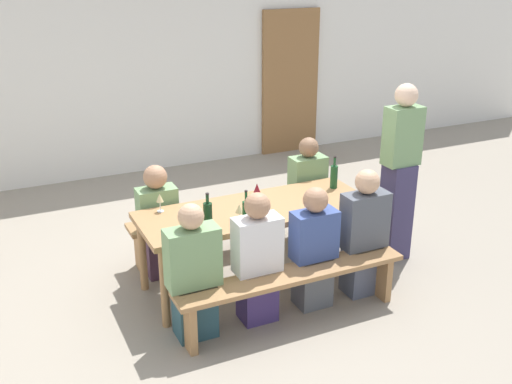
{
  "coord_description": "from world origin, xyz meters",
  "views": [
    {
      "loc": [
        -2.12,
        -4.5,
        2.86
      ],
      "look_at": [
        0.0,
        0.0,
        0.9
      ],
      "focal_mm": 42.99,
      "sensor_mm": 36.0,
      "label": 1
    }
  ],
  "objects_px": {
    "wine_bottle_2": "(334,176)",
    "wine_glass_0": "(257,189)",
    "wine_bottle_1": "(208,216)",
    "wine_bottle_0": "(246,213)",
    "wooden_door": "(290,82)",
    "seated_guest_near_0": "(193,276)",
    "tasting_table": "(256,216)",
    "wine_glass_2": "(160,199)",
    "standing_host": "(399,175)",
    "seated_guest_near_2": "(314,251)",
    "seated_guest_near_3": "(364,236)",
    "bench_near": "(292,283)",
    "bench_far": "(227,220)",
    "seated_guest_far_1": "(307,194)",
    "seated_guest_near_1": "(257,261)",
    "seated_guest_far_0": "(158,223)",
    "wine_glass_1": "(239,209)"
  },
  "relations": [
    {
      "from": "wine_bottle_2",
      "to": "seated_guest_near_0",
      "type": "xyz_separation_m",
      "value": [
        -1.67,
        -0.67,
        -0.34
      ]
    },
    {
      "from": "bench_near",
      "to": "wine_bottle_1",
      "type": "xyz_separation_m",
      "value": [
        -0.55,
        0.42,
        0.52
      ]
    },
    {
      "from": "wooden_door",
      "to": "wine_glass_2",
      "type": "relative_size",
      "value": 12.63
    },
    {
      "from": "bench_far",
      "to": "wine_bottle_0",
      "type": "xyz_separation_m",
      "value": [
        -0.24,
        -1.0,
        0.51
      ]
    },
    {
      "from": "tasting_table",
      "to": "seated_guest_near_0",
      "type": "relative_size",
      "value": 1.85
    },
    {
      "from": "standing_host",
      "to": "bench_far",
      "type": "bearing_deg",
      "value": -28.29
    },
    {
      "from": "seated_guest_far_0",
      "to": "standing_host",
      "type": "xyz_separation_m",
      "value": [
        2.21,
        -0.64,
        0.34
      ]
    },
    {
      "from": "wine_bottle_2",
      "to": "seated_guest_near_2",
      "type": "relative_size",
      "value": 0.29
    },
    {
      "from": "wine_glass_1",
      "to": "seated_guest_near_0",
      "type": "bearing_deg",
      "value": -147.36
    },
    {
      "from": "wooden_door",
      "to": "seated_guest_near_3",
      "type": "height_order",
      "value": "wooden_door"
    },
    {
      "from": "wine_glass_1",
      "to": "seated_guest_near_1",
      "type": "xyz_separation_m",
      "value": [
        0.0,
        -0.35,
        -0.32
      ]
    },
    {
      "from": "wine_bottle_0",
      "to": "seated_guest_near_1",
      "type": "xyz_separation_m",
      "value": [
        -0.0,
        -0.22,
        -0.33
      ]
    },
    {
      "from": "tasting_table",
      "to": "wine_bottle_0",
      "type": "height_order",
      "value": "wine_bottle_0"
    },
    {
      "from": "wine_glass_0",
      "to": "seated_guest_far_0",
      "type": "height_order",
      "value": "seated_guest_far_0"
    },
    {
      "from": "wine_bottle_2",
      "to": "wine_glass_2",
      "type": "distance_m",
      "value": 1.67
    },
    {
      "from": "wine_bottle_1",
      "to": "seated_guest_near_0",
      "type": "relative_size",
      "value": 0.29
    },
    {
      "from": "bench_near",
      "to": "tasting_table",
      "type": "bearing_deg",
      "value": 90.0
    },
    {
      "from": "seated_guest_near_1",
      "to": "standing_host",
      "type": "xyz_separation_m",
      "value": [
        1.71,
        0.44,
        0.33
      ]
    },
    {
      "from": "standing_host",
      "to": "wine_glass_1",
      "type": "bearing_deg",
      "value": 2.92
    },
    {
      "from": "wooden_door",
      "to": "wine_bottle_1",
      "type": "height_order",
      "value": "wooden_door"
    },
    {
      "from": "seated_guest_near_1",
      "to": "wine_bottle_1",
      "type": "bearing_deg",
      "value": 48.58
    },
    {
      "from": "wooden_door",
      "to": "seated_guest_near_0",
      "type": "distance_m",
      "value": 4.98
    },
    {
      "from": "bench_near",
      "to": "wine_glass_2",
      "type": "height_order",
      "value": "wine_glass_2"
    },
    {
      "from": "wine_bottle_0",
      "to": "wine_bottle_2",
      "type": "distance_m",
      "value": 1.2
    },
    {
      "from": "bench_far",
      "to": "standing_host",
      "type": "bearing_deg",
      "value": -28.29
    },
    {
      "from": "wine_bottle_2",
      "to": "wine_glass_0",
      "type": "height_order",
      "value": "wine_bottle_2"
    },
    {
      "from": "bench_far",
      "to": "wine_bottle_0",
      "type": "height_order",
      "value": "wine_bottle_0"
    },
    {
      "from": "wine_bottle_1",
      "to": "standing_host",
      "type": "distance_m",
      "value": 2.02
    },
    {
      "from": "seated_guest_near_2",
      "to": "seated_guest_near_3",
      "type": "bearing_deg",
      "value": -90.0
    },
    {
      "from": "wine_glass_1",
      "to": "standing_host",
      "type": "bearing_deg",
      "value": 2.92
    },
    {
      "from": "wine_bottle_1",
      "to": "wine_glass_0",
      "type": "relative_size",
      "value": 1.98
    },
    {
      "from": "tasting_table",
      "to": "seated_guest_near_3",
      "type": "height_order",
      "value": "seated_guest_near_3"
    },
    {
      "from": "bench_near",
      "to": "bench_far",
      "type": "height_order",
      "value": "same"
    },
    {
      "from": "tasting_table",
      "to": "wine_glass_1",
      "type": "distance_m",
      "value": 0.36
    },
    {
      "from": "wine_bottle_2",
      "to": "wine_bottle_1",
      "type": "bearing_deg",
      "value": -164.62
    },
    {
      "from": "tasting_table",
      "to": "standing_host",
      "type": "bearing_deg",
      "value": -3.97
    },
    {
      "from": "wooden_door",
      "to": "seated_guest_far_1",
      "type": "xyz_separation_m",
      "value": [
        -1.34,
        -2.89,
        -0.5
      ]
    },
    {
      "from": "wine_bottle_0",
      "to": "seated_guest_near_0",
      "type": "distance_m",
      "value": 0.68
    },
    {
      "from": "wine_glass_1",
      "to": "seated_guest_far_0",
      "type": "distance_m",
      "value": 0.94
    },
    {
      "from": "wine_bottle_1",
      "to": "seated_guest_near_1",
      "type": "height_order",
      "value": "seated_guest_near_1"
    },
    {
      "from": "seated_guest_near_2",
      "to": "seated_guest_far_0",
      "type": "bearing_deg",
      "value": 43.73
    },
    {
      "from": "wine_bottle_1",
      "to": "wine_glass_2",
      "type": "distance_m",
      "value": 0.59
    },
    {
      "from": "wine_bottle_0",
      "to": "standing_host",
      "type": "height_order",
      "value": "standing_host"
    },
    {
      "from": "seated_guest_near_0",
      "to": "tasting_table",
      "type": "bearing_deg",
      "value": -55.66
    },
    {
      "from": "wine_glass_0",
      "to": "seated_guest_far_1",
      "type": "distance_m",
      "value": 0.9
    },
    {
      "from": "bench_near",
      "to": "seated_guest_near_1",
      "type": "relative_size",
      "value": 1.77
    },
    {
      "from": "wine_glass_0",
      "to": "standing_host",
      "type": "xyz_separation_m",
      "value": [
        1.38,
        -0.26,
        0.0
      ]
    },
    {
      "from": "seated_guest_near_2",
      "to": "seated_guest_far_0",
      "type": "distance_m",
      "value": 1.49
    },
    {
      "from": "wooden_door",
      "to": "tasting_table",
      "type": "distance_m",
      "value": 4.08
    },
    {
      "from": "seated_guest_near_3",
      "to": "standing_host",
      "type": "distance_m",
      "value": 0.87
    }
  ]
}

